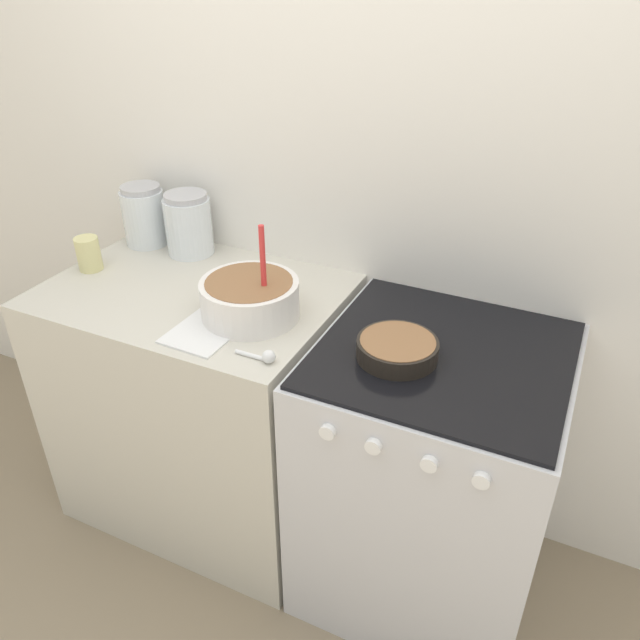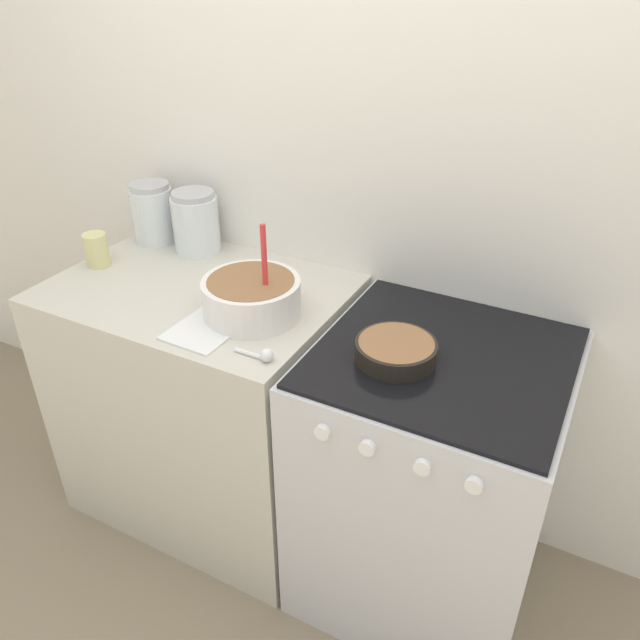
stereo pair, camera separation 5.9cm
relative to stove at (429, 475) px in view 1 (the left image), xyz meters
name	(u,v)px [view 1 (the left image)]	position (x,y,z in m)	size (l,w,h in m)	color
ground_plane	(280,610)	(-0.35, -0.33, -0.45)	(12.00, 12.00, 0.00)	gray
wall_back	(373,186)	(-0.35, 0.36, 0.75)	(4.85, 0.05, 2.40)	white
countertop_cabinet	(205,402)	(-0.82, 0.00, 0.00)	(0.93, 0.66, 0.90)	beige
stove	(429,475)	(0.00, 0.00, 0.00)	(0.68, 0.68, 0.90)	silver
mixing_bowl	(250,297)	(-0.56, -0.06, 0.52)	(0.29, 0.29, 0.29)	white
baking_pan	(397,348)	(-0.11, -0.08, 0.48)	(0.21, 0.21, 0.05)	black
storage_jar_left	(145,219)	(-1.17, 0.23, 0.54)	(0.15, 0.15, 0.22)	silver
storage_jar_middle	(189,228)	(-0.98, 0.23, 0.54)	(0.16, 0.16, 0.22)	silver
tin_can	(89,254)	(-1.21, -0.02, 0.51)	(0.08, 0.08, 0.11)	beige
recipe_page	(206,331)	(-0.64, -0.19, 0.46)	(0.18, 0.23, 0.01)	white
measuring_spoon	(265,356)	(-0.41, -0.24, 0.47)	(0.12, 0.04, 0.04)	white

